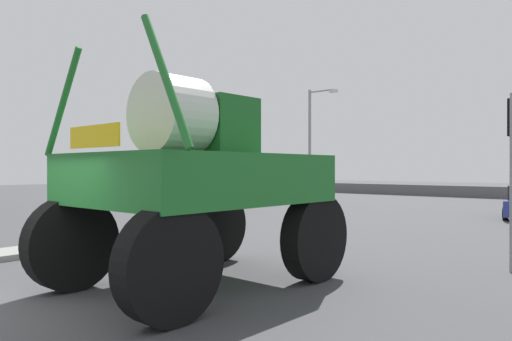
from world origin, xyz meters
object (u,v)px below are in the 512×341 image
(oversize_sprayer, at_px, (197,182))
(streetlight_far_left, at_px, (312,140))
(traffic_signal_near_left, at_px, (176,158))
(bare_tree_left, at_px, (205,131))

(oversize_sprayer, relative_size, streetlight_far_left, 0.77)
(traffic_signal_near_left, xyz_separation_m, streetlight_far_left, (-2.41, 12.99, 1.35))
(streetlight_far_left, relative_size, bare_tree_left, 1.19)
(bare_tree_left, bearing_deg, traffic_signal_near_left, -50.52)
(oversize_sprayer, height_order, traffic_signal_near_left, oversize_sprayer)
(bare_tree_left, bearing_deg, streetlight_far_left, 59.64)
(oversize_sprayer, bearing_deg, streetlight_far_left, 28.90)
(traffic_signal_near_left, distance_m, bare_tree_left, 9.37)
(oversize_sprayer, height_order, streetlight_far_left, streetlight_far_left)
(traffic_signal_near_left, height_order, bare_tree_left, bare_tree_left)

